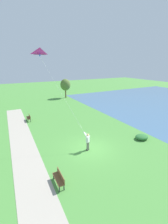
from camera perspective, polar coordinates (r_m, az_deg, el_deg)
The scene contains 8 objects.
ground_plane at distance 15.64m, azimuth 2.17°, elevation -13.47°, with size 120.00×120.00×0.00m, color #4C8E3D.
walkway_path at distance 15.77m, azimuth -21.10°, elevation -14.45°, with size 2.40×32.00×0.02m, color #ADA393.
person_kite_flyer at distance 14.91m, azimuth 1.37°, elevation -10.50°, with size 0.55×0.62×1.83m.
flying_kite at distance 15.97m, azimuth -15.97°, elevation 20.44°, with size 3.33×4.11×7.77m.
park_bench_near_walkway at distance 11.67m, azimuth -9.24°, elevation -23.10°, with size 0.47×1.51×0.88m.
park_bench_far_walkway at distance 23.89m, azimuth -19.92°, elevation -1.89°, with size 0.47×1.51×0.88m.
tree_treeline_center at distance 37.61m, azimuth -6.99°, elevation 10.06°, with size 2.43×2.30×4.58m.
lakeside_shrub at distance 18.44m, azimuth 20.80°, elevation -8.70°, with size 1.50×1.23×0.51m, color #2D7033.
Camera 1 is at (-6.84, -11.50, 8.10)m, focal length 24.43 mm.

